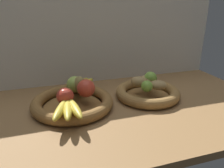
% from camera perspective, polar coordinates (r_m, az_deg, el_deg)
% --- Properties ---
extents(ground_plane, '(1.40, 0.90, 0.03)m').
position_cam_1_polar(ground_plane, '(1.03, 0.39, -5.06)').
color(ground_plane, olive).
extents(back_wall, '(1.40, 0.03, 0.55)m').
position_cam_1_polar(back_wall, '(1.22, -4.03, 13.32)').
color(back_wall, silver).
rests_on(back_wall, ground_plane).
extents(fruit_bowl_left, '(0.35, 0.35, 0.05)m').
position_cam_1_polar(fruit_bowl_left, '(0.96, -10.22, -4.82)').
color(fruit_bowl_left, brown).
rests_on(fruit_bowl_left, ground_plane).
extents(fruit_bowl_right, '(0.30, 0.30, 0.05)m').
position_cam_1_polar(fruit_bowl_right, '(1.06, 9.25, -2.29)').
color(fruit_bowl_right, olive).
rests_on(fruit_bowl_right, ground_plane).
extents(apple_red_right, '(0.08, 0.08, 0.08)m').
position_cam_1_polar(apple_red_right, '(0.94, -6.76, -1.10)').
color(apple_red_right, '#CC422D').
rests_on(apple_red_right, fruit_bowl_left).
extents(apple_green_back, '(0.07, 0.07, 0.07)m').
position_cam_1_polar(apple_green_back, '(0.99, -9.71, -0.07)').
color(apple_green_back, '#99B74C').
rests_on(apple_green_back, fruit_bowl_left).
extents(apple_red_front, '(0.07, 0.07, 0.07)m').
position_cam_1_polar(apple_red_front, '(0.88, -12.11, -3.11)').
color(apple_red_front, '#B73828').
rests_on(apple_red_front, fruit_bowl_left).
extents(pear_brown, '(0.07, 0.07, 0.08)m').
position_cam_1_polar(pear_brown, '(0.98, -8.46, -0.17)').
color(pear_brown, olive).
rests_on(pear_brown, fruit_bowl_left).
extents(banana_bunch_front, '(0.12, 0.19, 0.03)m').
position_cam_1_polar(banana_bunch_front, '(0.83, -11.44, -6.10)').
color(banana_bunch_front, gold).
rests_on(banana_bunch_front, fruit_bowl_left).
extents(banana_bunch_back, '(0.14, 0.17, 0.03)m').
position_cam_1_polar(banana_bunch_back, '(1.05, -8.43, -0.02)').
color(banana_bunch_back, gold).
rests_on(banana_bunch_back, fruit_bowl_left).
extents(potato_back, '(0.07, 0.08, 0.05)m').
position_cam_1_polar(potato_back, '(1.09, 9.31, 1.18)').
color(potato_back, tan).
rests_on(potato_back, fruit_bowl_right).
extents(potato_small, '(0.10, 0.08, 0.04)m').
position_cam_1_polar(potato_small, '(1.03, 11.87, -0.27)').
color(potato_small, '#A38451').
rests_on(potato_small, fruit_bowl_right).
extents(potato_oblong, '(0.09, 0.09, 0.05)m').
position_cam_1_polar(potato_oblong, '(1.05, 6.88, 0.61)').
color(potato_oblong, '#A38451').
rests_on(potato_oblong, fruit_bowl_right).
extents(lime_near, '(0.05, 0.05, 0.05)m').
position_cam_1_polar(lime_near, '(1.00, 9.06, -0.58)').
color(lime_near, '#7AAD3D').
rests_on(lime_near, fruit_bowl_right).
extents(lime_far, '(0.06, 0.06, 0.06)m').
position_cam_1_polar(lime_far, '(1.09, 9.96, 1.52)').
color(lime_far, '#7AAD3D').
rests_on(lime_far, fruit_bowl_right).
extents(chili_pepper, '(0.10, 0.03, 0.02)m').
position_cam_1_polar(chili_pepper, '(1.06, 10.39, -0.25)').
color(chili_pepper, red).
rests_on(chili_pepper, fruit_bowl_right).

